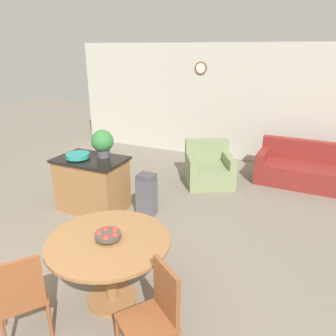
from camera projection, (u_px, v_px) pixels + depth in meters
name	position (u px, v px, depth m)	size (l,w,h in m)	color
wall_back	(226.00, 103.00, 7.77)	(8.00, 0.09, 2.70)	beige
dining_table	(109.00, 254.00, 3.38)	(1.27, 1.27, 0.76)	#9E6B3D
dining_chair_near_left	(21.00, 294.00, 2.95)	(0.59, 0.59, 0.93)	brown
dining_chair_near_right	(155.00, 313.00, 2.74)	(0.59, 0.59, 0.93)	brown
fruit_bowl	(108.00, 235.00, 3.30)	(0.26, 0.26, 0.10)	#4C4742
kitchen_island	(92.00, 184.00, 5.46)	(1.13, 0.74, 0.90)	#9E6B3D
teal_bowl	(78.00, 156.00, 5.25)	(0.38, 0.38, 0.10)	teal
potted_plant	(102.00, 142.00, 5.29)	(0.36, 0.36, 0.45)	#4C4C51
trash_bin	(147.00, 195.00, 5.29)	(0.28, 0.24, 0.71)	#56565B
couch	(309.00, 171.00, 6.49)	(2.02, 0.93, 0.83)	maroon
armchair	(209.00, 169.00, 6.60)	(1.22, 1.23, 0.82)	gray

